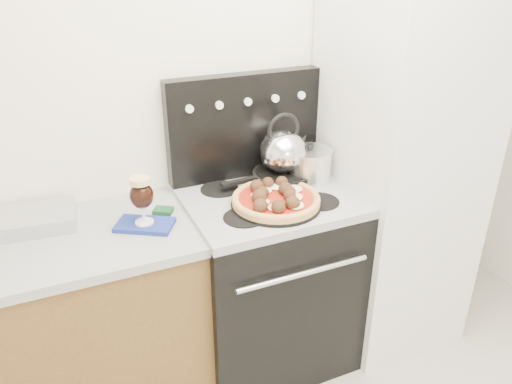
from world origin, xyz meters
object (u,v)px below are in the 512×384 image
fridge (397,167)px  skillet (282,176)px  pizza_pan (276,204)px  pizza (276,197)px  base_cabinet (28,344)px  oven_mitt (145,225)px  beer_glass (142,200)px  tea_kettle (283,148)px  stove_body (267,282)px  stock_pot (309,166)px

fridge → skillet: (-0.57, 0.14, -0.00)m
pizza_pan → pizza: size_ratio=1.03×
base_cabinet → skillet: (1.23, 0.09, 0.52)m
oven_mitt → pizza: 0.57m
beer_glass → skillet: bearing=10.9°
pizza_pan → tea_kettle: bearing=57.2°
stove_body → oven_mitt: oven_mitt is taller
tea_kettle → skillet: bearing=0.0°
fridge → tea_kettle: (-0.57, 0.14, 0.14)m
pizza_pan → skillet: 0.26m
stove_body → pizza_pan: bearing=-95.9°
stove_body → skillet: skillet is taller
oven_mitt → beer_glass: size_ratio=1.12×
skillet → stock_pot: size_ratio=1.40×
beer_glass → fridge: bearing=-0.2°
beer_glass → pizza_pan: 0.57m
skillet → stove_body: bearing=-138.5°
tea_kettle → stove_body: bearing=-135.1°
beer_glass → skillet: size_ratio=0.72×
fridge → beer_glass: size_ratio=9.17×
base_cabinet → stove_body: (1.10, -0.02, 0.01)m
fridge → pizza_pan: bearing=-173.8°
fridge → pizza: fridge is taller
base_cabinet → beer_glass: (0.53, -0.04, 0.59)m
base_cabinet → tea_kettle: bearing=4.1°
stove_body → beer_glass: size_ratio=4.25×
fridge → oven_mitt: size_ratio=8.22×
stock_pot → pizza: bearing=-146.1°
base_cabinet → beer_glass: bearing=-4.8°
skillet → tea_kettle: bearing=0.0°
pizza → tea_kettle: bearing=57.2°
oven_mitt → skillet: (0.70, 0.13, 0.04)m
stock_pot → stove_body: bearing=-163.8°
skillet → pizza_pan: bearing=-122.8°
stove_body → pizza_pan: pizza_pan is taller
fridge → stock_pot: 0.46m
fridge → oven_mitt: (-1.27, 0.01, -0.04)m
pizza_pan → stove_body: bearing=84.1°
pizza → skillet: size_ratio=1.33×
fridge → stock_pot: size_ratio=9.22×
base_cabinet → stove_body: bearing=-1.3°
fridge → pizza_pan: fridge is taller
fridge → base_cabinet: bearing=178.4°
beer_glass → pizza: bearing=-8.4°
pizza_pan → skillet: size_ratio=1.37×
fridge → tea_kettle: bearing=166.3°
fridge → pizza: (-0.71, -0.08, 0.01)m
fridge → oven_mitt: fridge is taller
pizza_pan → stock_pot: size_ratio=1.92×
pizza_pan → tea_kettle: tea_kettle is taller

